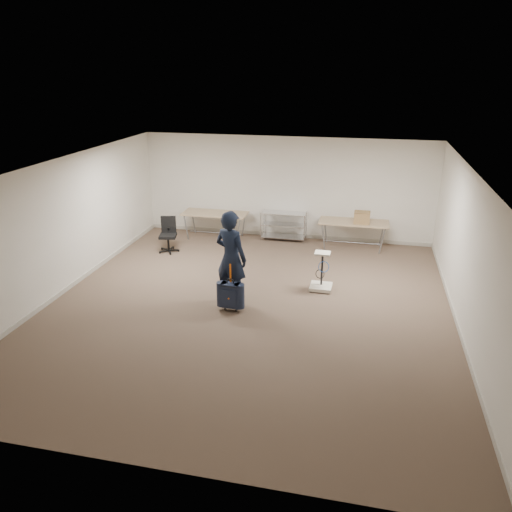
# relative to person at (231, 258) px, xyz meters

# --- Properties ---
(ground) EXTENTS (9.00, 9.00, 0.00)m
(ground) POSITION_rel_person_xyz_m (0.38, -0.10, -0.97)
(ground) COLOR #4E3F2F
(ground) RESTS_ON ground
(room_shell) EXTENTS (8.00, 9.00, 9.00)m
(room_shell) POSITION_rel_person_xyz_m (0.38, 1.28, -0.92)
(room_shell) COLOR silver
(room_shell) RESTS_ON ground
(folding_table_left) EXTENTS (1.80, 0.75, 0.73)m
(folding_table_left) POSITION_rel_person_xyz_m (-1.52, 3.85, -0.29)
(folding_table_left) COLOR #967F5B
(folding_table_left) RESTS_ON ground
(folding_table_right) EXTENTS (1.80, 0.75, 0.73)m
(folding_table_right) POSITION_rel_person_xyz_m (2.28, 3.85, -0.29)
(folding_table_right) COLOR #967F5B
(folding_table_right) RESTS_ON ground
(wire_shelf) EXTENTS (1.22, 0.47, 0.80)m
(wire_shelf) POSITION_rel_person_xyz_m (0.38, 4.10, -0.53)
(wire_shelf) COLOR silver
(wire_shelf) RESTS_ON ground
(person) EXTENTS (0.83, 0.69, 1.94)m
(person) POSITION_rel_person_xyz_m (0.00, 0.00, 0.00)
(person) COLOR black
(person) RESTS_ON ground
(suitcase) EXTENTS (0.37, 0.23, 0.99)m
(suitcase) POSITION_rel_person_xyz_m (0.08, -0.38, -0.63)
(suitcase) COLOR #161E33
(suitcase) RESTS_ON ground
(office_chair) EXTENTS (0.55, 0.55, 0.90)m
(office_chair) POSITION_rel_person_xyz_m (-2.40, 2.55, -0.70)
(office_chair) COLOR black
(office_chair) RESTS_ON ground
(equipment_cart) EXTENTS (0.47, 0.47, 0.85)m
(equipment_cart) POSITION_rel_person_xyz_m (1.73, 1.02, -0.75)
(equipment_cart) COLOR #BFB5A4
(equipment_cart) RESTS_ON ground
(cardboard_box) EXTENTS (0.41, 0.31, 0.30)m
(cardboard_box) POSITION_rel_person_xyz_m (2.48, 3.76, -0.09)
(cardboard_box) COLOR olive
(cardboard_box) RESTS_ON folding_table_right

